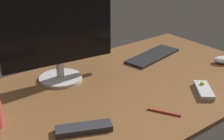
{
  "coord_description": "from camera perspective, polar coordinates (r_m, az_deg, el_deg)",
  "views": [
    {
      "loc": [
        -84.89,
        -96.81,
        66.79
      ],
      "look_at": [
        -4.33,
        7.02,
        8.0
      ],
      "focal_mm": 51.4,
      "sensor_mm": 36.0,
      "label": 1
    }
  ],
  "objects": [
    {
      "name": "desk",
      "position": [
        1.45,
        3.07,
        -3.0
      ],
      "size": [
        140.0,
        84.0,
        2.0
      ],
      "primitive_type": "cube",
      "color": "brown",
      "rests_on": "ground"
    },
    {
      "name": "monitor",
      "position": [
        1.43,
        -9.67,
        6.47
      ],
      "size": [
        51.83,
        19.91,
        41.06
      ],
      "rotation": [
        0.0,
        0.0,
        -0.13
      ],
      "color": "silver",
      "rests_on": "desk"
    },
    {
      "name": "keyboard",
      "position": [
        1.76,
        7.24,
        2.51
      ],
      "size": [
        36.61,
        18.49,
        1.22
      ],
      "primitive_type": "cube",
      "rotation": [
        0.0,
        0.0,
        0.19
      ],
      "color": "black",
      "rests_on": "desk"
    },
    {
      "name": "computer_mouse",
      "position": [
        1.76,
        19.31,
        1.71
      ],
      "size": [
        12.32,
        11.92,
        3.67
      ],
      "primitive_type": "ellipsoid",
      "rotation": [
        0.0,
        0.0,
        -0.72
      ],
      "color": "silver",
      "rests_on": "desk"
    },
    {
      "name": "media_remote",
      "position": [
        1.43,
        16.01,
        -3.45
      ],
      "size": [
        14.25,
        15.6,
        3.43
      ],
      "rotation": [
        0.0,
        0.0,
        0.88
      ],
      "color": "#B7B7BC",
      "rests_on": "desk"
    },
    {
      "name": "tv_remote",
      "position": [
        1.13,
        -5.04,
        -10.31
      ],
      "size": [
        20.26,
        13.15,
        2.03
      ],
      "primitive_type": "cube",
      "rotation": [
        0.0,
        0.0,
        -0.42
      ],
      "color": "#2D2D33",
      "rests_on": "desk"
    },
    {
      "name": "pen",
      "position": [
        1.24,
        9.26,
        -7.43
      ],
      "size": [
        7.07,
        11.86,
        0.81
      ],
      "primitive_type": "cylinder",
      "rotation": [
        0.0,
        1.57,
        -1.06
      ],
      "color": "red",
      "rests_on": "desk"
    }
  ]
}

